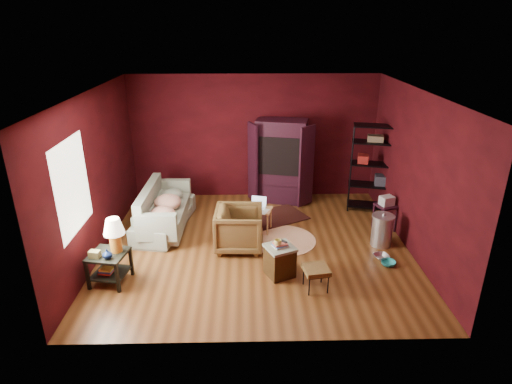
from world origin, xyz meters
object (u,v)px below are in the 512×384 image
(side_table, at_px, (111,245))
(laptop_desk, at_px, (258,211))
(hamper, at_px, (280,260))
(tv_armoire, at_px, (281,160))
(wire_shelving, at_px, (373,165))
(sofa, at_px, (164,211))
(armchair, at_px, (239,227))

(side_table, bearing_deg, laptop_desk, 36.38)
(hamper, relative_size, laptop_desk, 0.89)
(tv_armoire, bearing_deg, wire_shelving, -3.07)
(side_table, xyz_separation_m, hamper, (2.62, 0.11, -0.37))
(side_table, bearing_deg, sofa, 75.77)
(laptop_desk, relative_size, wire_shelving, 0.36)
(armchair, height_order, wire_shelving, wire_shelving)
(tv_armoire, bearing_deg, hamper, -81.38)
(tv_armoire, relative_size, wire_shelving, 0.99)
(laptop_desk, xyz_separation_m, wire_shelving, (2.47, 0.95, 0.62))
(hamper, xyz_separation_m, laptop_desk, (-0.32, 1.59, 0.15))
(hamper, height_order, wire_shelving, wire_shelving)
(sofa, bearing_deg, laptop_desk, -84.62)
(side_table, height_order, tv_armoire, tv_armoire)
(side_table, distance_m, tv_armoire, 4.30)
(armchair, bearing_deg, wire_shelving, -57.58)
(laptop_desk, relative_size, tv_armoire, 0.36)
(side_table, height_order, wire_shelving, wire_shelving)
(wire_shelving, bearing_deg, side_table, -137.95)
(sofa, distance_m, side_table, 1.91)
(hamper, height_order, laptop_desk, laptop_desk)
(hamper, bearing_deg, tv_armoire, 85.55)
(armchair, bearing_deg, hamper, -141.56)
(armchair, relative_size, laptop_desk, 1.26)
(laptop_desk, bearing_deg, sofa, -168.97)
(wire_shelving, bearing_deg, sofa, -156.26)
(sofa, relative_size, side_table, 1.75)
(laptop_desk, bearing_deg, armchair, -101.50)
(armchair, distance_m, tv_armoire, 2.43)
(sofa, relative_size, armchair, 2.22)
(armchair, relative_size, wire_shelving, 0.45)
(side_table, distance_m, hamper, 2.65)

